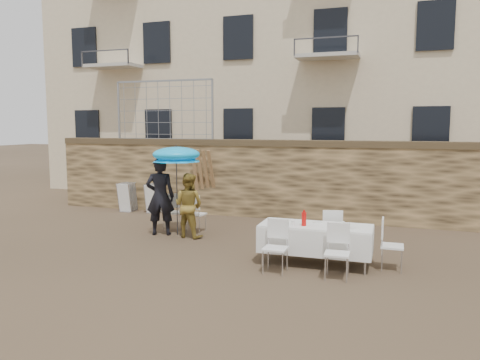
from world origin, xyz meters
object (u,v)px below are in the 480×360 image
(man_suit, at_px, (160,197))
(chair_stack_left, at_px, (131,196))
(umbrella, at_px, (176,157))
(soda_bottle, at_px, (304,219))
(woman_dress, at_px, (189,205))
(table_chair_front_left, at_px, (275,247))
(table_chair_back, at_px, (332,232))
(couple_chair_right, at_px, (196,213))
(table_chair_front_right, at_px, (337,252))
(banquet_table, at_px, (316,227))
(couple_chair_left, at_px, (171,211))
(chair_stack_right, at_px, (156,197))
(table_chair_side, at_px, (392,245))

(man_suit, height_order, chair_stack_left, man_suit)
(umbrella, bearing_deg, soda_bottle, -23.82)
(woman_dress, relative_size, soda_bottle, 5.90)
(table_chair_front_left, relative_size, chair_stack_left, 1.04)
(soda_bottle, distance_m, table_chair_back, 1.11)
(umbrella, bearing_deg, table_chair_back, -8.18)
(couple_chair_right, relative_size, table_chair_front_right, 1.00)
(couple_chair_right, relative_size, banquet_table, 0.46)
(table_chair_back, distance_m, chair_stack_left, 7.29)
(woman_dress, relative_size, couple_chair_left, 1.60)
(umbrella, relative_size, chair_stack_right, 2.19)
(couple_chair_left, distance_m, couple_chair_right, 0.70)
(woman_dress, bearing_deg, soda_bottle, 163.86)
(chair_stack_right, bearing_deg, table_chair_front_left, -43.09)
(chair_stack_right, bearing_deg, table_chair_back, -28.10)
(couple_chair_right, bearing_deg, table_chair_back, 168.81)
(soda_bottle, bearing_deg, woman_dress, 155.32)
(woman_dress, relative_size, chair_stack_right, 1.67)
(woman_dress, bearing_deg, table_chair_side, 174.67)
(man_suit, bearing_deg, banquet_table, 143.27)
(table_chair_front_right, relative_size, chair_stack_left, 1.04)
(couple_chair_left, bearing_deg, table_chair_back, 131.31)
(woman_dress, distance_m, table_chair_front_right, 4.24)
(chair_stack_left, relative_size, chair_stack_right, 1.00)
(table_chair_back, bearing_deg, banquet_table, 62.90)
(man_suit, relative_size, table_chair_front_right, 1.96)
(table_chair_back, distance_m, table_chair_side, 1.39)
(umbrella, bearing_deg, man_suit, -165.96)
(table_chair_front_right, bearing_deg, man_suit, 154.24)
(soda_bottle, bearing_deg, table_chair_front_left, -123.69)
(soda_bottle, bearing_deg, man_suit, 159.78)
(woman_dress, bearing_deg, table_chair_back, -178.83)
(woman_dress, height_order, couple_chair_right, woman_dress)
(table_chair_back, bearing_deg, couple_chair_left, -26.43)
(couple_chair_right, distance_m, table_chair_front_right, 4.56)
(banquet_table, bearing_deg, chair_stack_left, 149.03)
(table_chair_front_right, xyz_separation_m, table_chair_side, (0.90, 0.85, 0.00))
(table_chair_back, bearing_deg, table_chair_front_right, 87.89)
(woman_dress, height_order, soda_bottle, woman_dress)
(couple_chair_right, bearing_deg, banquet_table, 156.08)
(woman_dress, bearing_deg, umbrella, -7.41)
(woman_dress, bearing_deg, couple_chair_right, -76.27)
(umbrella, xyz_separation_m, couple_chair_left, (-0.40, 0.45, -1.42))
(table_chair_side, bearing_deg, table_chair_front_left, 112.89)
(table_chair_front_right, bearing_deg, banquet_table, 121.91)
(woman_dress, bearing_deg, banquet_table, 167.49)
(man_suit, relative_size, banquet_table, 0.90)
(couple_chair_left, distance_m, table_chair_side, 5.64)
(chair_stack_right, bearing_deg, chair_stack_left, 180.00)
(table_chair_front_left, xyz_separation_m, chair_stack_right, (-4.92, 4.61, -0.02))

